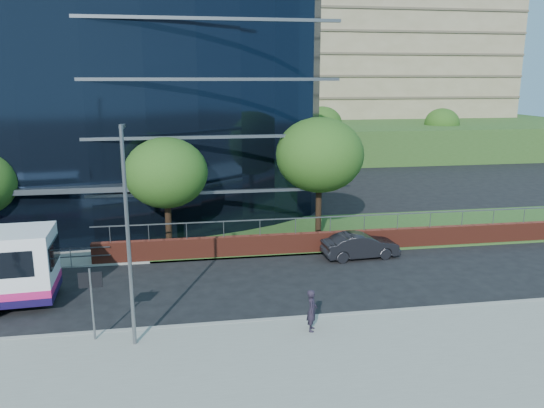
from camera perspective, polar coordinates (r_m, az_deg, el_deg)
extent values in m
cube|color=#2D511E|center=(36.59, 16.81, -2.42)|extent=(36.00, 8.00, 0.12)
cube|color=black|center=(46.16, -24.95, 10.09)|extent=(38.00, 16.00, 16.00)
cube|color=maroon|center=(31.59, 13.26, -3.65)|extent=(34.00, 0.40, 1.20)
cube|color=slate|center=(31.20, 13.40, -1.04)|extent=(34.00, 0.06, 0.06)
cube|color=#2D511E|center=(80.54, 8.02, 7.77)|extent=(60.00, 42.00, 4.00)
cube|color=gray|center=(82.42, 7.94, 18.34)|extent=(50.00, 12.00, 26.00)
cylinder|color=slate|center=(20.88, -18.77, -10.18)|extent=(0.08, 0.08, 2.80)
cube|color=black|center=(20.55, -18.96, -7.73)|extent=(0.85, 0.06, 0.60)
cylinder|color=black|center=(30.63, -11.07, -2.24)|extent=(0.36, 0.36, 3.08)
ellipsoid|color=#245117|center=(29.98, -11.32, 3.31)|extent=(4.62, 4.62, 3.93)
cylinder|color=black|center=(32.50, 5.02, -0.73)|extent=(0.36, 0.36, 3.52)
ellipsoid|color=#245117|center=(31.84, 5.14, 5.28)|extent=(5.28, 5.28, 4.49)
cylinder|color=black|center=(63.10, 5.34, 5.91)|extent=(0.36, 0.36, 3.08)
ellipsoid|color=#245117|center=(62.79, 5.40, 8.63)|extent=(4.62, 4.62, 3.93)
cylinder|color=black|center=(70.68, 17.65, 6.05)|extent=(0.36, 0.36, 2.86)
ellipsoid|color=#245117|center=(70.41, 17.81, 8.30)|extent=(4.29, 4.29, 3.65)
cylinder|color=slate|center=(19.24, -15.21, -3.70)|extent=(0.14, 0.14, 8.00)
cube|color=slate|center=(18.85, -15.83, 8.02)|extent=(0.15, 0.70, 0.12)
imported|color=black|center=(29.59, 9.48, -4.44)|extent=(4.32, 1.78, 1.39)
imported|color=black|center=(20.77, 4.32, -11.32)|extent=(0.56, 0.70, 1.66)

